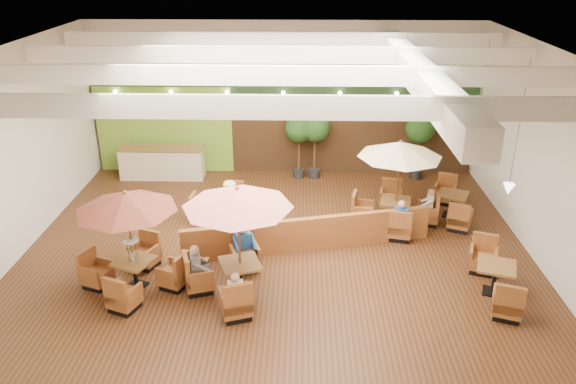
{
  "coord_description": "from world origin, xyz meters",
  "views": [
    {
      "loc": [
        0.67,
        -13.86,
        7.82
      ],
      "look_at": [
        0.3,
        0.5,
        1.5
      ],
      "focal_mm": 35.0,
      "sensor_mm": 36.0,
      "label": 1
    }
  ],
  "objects_px": {
    "service_counter": "(162,163)",
    "topiary_0": "(299,131)",
    "diner_3": "(401,215)",
    "table_4": "(494,279)",
    "diner_0": "(235,290)",
    "booth_divider": "(309,234)",
    "diner_1": "(244,243)",
    "diner_4": "(428,202)",
    "table_5": "(452,205)",
    "diner_2": "(198,264)",
    "topiary_1": "(315,130)",
    "topiary_2": "(420,132)",
    "table_1": "(235,218)",
    "table_2": "(399,168)",
    "table_3": "(230,209)",
    "table_0": "(129,223)"
  },
  "relations": [
    {
      "from": "service_counter",
      "to": "table_0",
      "type": "bearing_deg",
      "value": -82.26
    },
    {
      "from": "topiary_2",
      "to": "table_4",
      "type": "bearing_deg",
      "value": -85.81
    },
    {
      "from": "diner_2",
      "to": "diner_3",
      "type": "xyz_separation_m",
      "value": [
        5.35,
        2.82,
        -0.01
      ]
    },
    {
      "from": "diner_4",
      "to": "booth_divider",
      "type": "bearing_deg",
      "value": 129.73
    },
    {
      "from": "table_0",
      "to": "topiary_0",
      "type": "bearing_deg",
      "value": 83.21
    },
    {
      "from": "table_3",
      "to": "table_5",
      "type": "xyz_separation_m",
      "value": [
        6.9,
        0.59,
        -0.05
      ]
    },
    {
      "from": "table_5",
      "to": "diner_2",
      "type": "distance_m",
      "value": 8.46
    },
    {
      "from": "table_1",
      "to": "topiary_2",
      "type": "distance_m",
      "value": 9.44
    },
    {
      "from": "table_0",
      "to": "topiary_0",
      "type": "distance_m",
      "value": 8.37
    },
    {
      "from": "table_0",
      "to": "table_4",
      "type": "distance_m",
      "value": 8.94
    },
    {
      "from": "service_counter",
      "to": "table_2",
      "type": "distance_m",
      "value": 8.76
    },
    {
      "from": "table_3",
      "to": "table_5",
      "type": "distance_m",
      "value": 6.92
    },
    {
      "from": "topiary_0",
      "to": "topiary_2",
      "type": "height_order",
      "value": "topiary_2"
    },
    {
      "from": "diner_1",
      "to": "diner_2",
      "type": "bearing_deg",
      "value": 22.89
    },
    {
      "from": "topiary_0",
      "to": "diner_3",
      "type": "relative_size",
      "value": 3.04
    },
    {
      "from": "booth_divider",
      "to": "diner_1",
      "type": "bearing_deg",
      "value": -160.99
    },
    {
      "from": "service_counter",
      "to": "booth_divider",
      "type": "height_order",
      "value": "service_counter"
    },
    {
      "from": "diner_3",
      "to": "diner_0",
      "type": "bearing_deg",
      "value": -126.92
    },
    {
      "from": "table_2",
      "to": "table_4",
      "type": "height_order",
      "value": "table_2"
    },
    {
      "from": "topiary_2",
      "to": "diner_4",
      "type": "xyz_separation_m",
      "value": [
        -0.34,
        -3.7,
        -1.06
      ]
    },
    {
      "from": "service_counter",
      "to": "diner_3",
      "type": "xyz_separation_m",
      "value": [
        7.93,
        -4.48,
        0.17
      ]
    },
    {
      "from": "table_1",
      "to": "table_5",
      "type": "xyz_separation_m",
      "value": [
        6.26,
        4.4,
        -1.65
      ]
    },
    {
      "from": "topiary_2",
      "to": "table_2",
      "type": "bearing_deg",
      "value": -109.74
    },
    {
      "from": "table_4",
      "to": "diner_4",
      "type": "height_order",
      "value": "diner_4"
    },
    {
      "from": "table_0",
      "to": "diner_0",
      "type": "xyz_separation_m",
      "value": [
        2.64,
        -1.17,
        -1.05
      ]
    },
    {
      "from": "table_2",
      "to": "table_3",
      "type": "xyz_separation_m",
      "value": [
        -5.03,
        -0.0,
        -1.41
      ]
    },
    {
      "from": "table_4",
      "to": "diner_0",
      "type": "relative_size",
      "value": 3.86
    },
    {
      "from": "table_3",
      "to": "table_2",
      "type": "bearing_deg",
      "value": 5.78
    },
    {
      "from": "table_2",
      "to": "table_3",
      "type": "height_order",
      "value": "table_2"
    },
    {
      "from": "service_counter",
      "to": "topiary_0",
      "type": "distance_m",
      "value": 5.11
    },
    {
      "from": "diner_1",
      "to": "topiary_0",
      "type": "bearing_deg",
      "value": -123.97
    },
    {
      "from": "booth_divider",
      "to": "topiary_2",
      "type": "xyz_separation_m",
      "value": [
        3.96,
        5.38,
        1.29
      ]
    },
    {
      "from": "table_1",
      "to": "table_4",
      "type": "relative_size",
      "value": 1.05
    },
    {
      "from": "diner_4",
      "to": "table_3",
      "type": "bearing_deg",
      "value": 104.83
    },
    {
      "from": "topiary_1",
      "to": "diner_1",
      "type": "relative_size",
      "value": 2.94
    },
    {
      "from": "service_counter",
      "to": "diner_4",
      "type": "relative_size",
      "value": 4.24
    },
    {
      "from": "diner_3",
      "to": "topiary_0",
      "type": "bearing_deg",
      "value": 133.67
    },
    {
      "from": "table_2",
      "to": "table_4",
      "type": "bearing_deg",
      "value": -51.02
    },
    {
      "from": "table_5",
      "to": "table_4",
      "type": "bearing_deg",
      "value": -66.2
    },
    {
      "from": "booth_divider",
      "to": "diner_4",
      "type": "height_order",
      "value": "diner_4"
    },
    {
      "from": "service_counter",
      "to": "diner_3",
      "type": "relative_size",
      "value": 3.85
    },
    {
      "from": "diner_2",
      "to": "topiary_0",
      "type": "bearing_deg",
      "value": 147.57
    },
    {
      "from": "service_counter",
      "to": "diner_1",
      "type": "xyz_separation_m",
      "value": [
        3.61,
        -6.27,
        0.18
      ]
    },
    {
      "from": "diner_1",
      "to": "diner_4",
      "type": "bearing_deg",
      "value": -174.52
    },
    {
      "from": "diner_1",
      "to": "diner_3",
      "type": "xyz_separation_m",
      "value": [
        4.32,
        1.79,
        -0.02
      ]
    },
    {
      "from": "topiary_1",
      "to": "topiary_2",
      "type": "relative_size",
      "value": 1.01
    },
    {
      "from": "table_2",
      "to": "topiary_0",
      "type": "height_order",
      "value": "table_2"
    },
    {
      "from": "table_4",
      "to": "diner_1",
      "type": "bearing_deg",
      "value": -169.8
    },
    {
      "from": "service_counter",
      "to": "topiary_0",
      "type": "relative_size",
      "value": 1.27
    },
    {
      "from": "table_0",
      "to": "table_2",
      "type": "distance_m",
      "value": 7.86
    }
  ]
}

